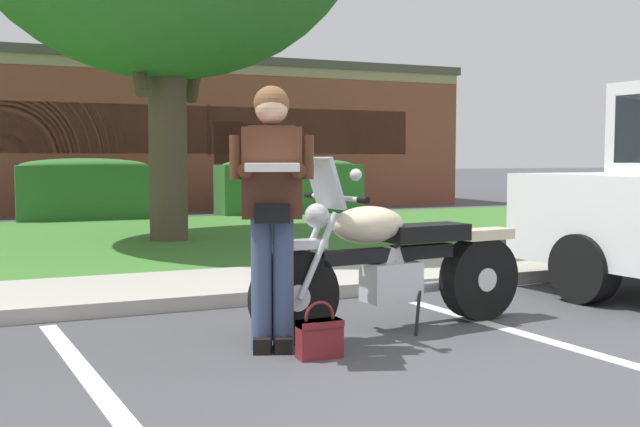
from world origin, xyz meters
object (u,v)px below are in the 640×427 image
Objects in this scene: hedge_center_left at (85,188)px; hedge_center_right at (290,185)px; handbag at (320,335)px; brick_building at (40,137)px; rider_person at (272,195)px; motorcycle at (402,263)px.

hedge_center_left is 4.26m from hedge_center_right.
handbag is 0.02× the size of brick_building.
hedge_center_left and hedge_center_right have the same top height.
handbag is 11.61m from hedge_center_right.
brick_building reaches higher than rider_person.
brick_building reaches higher than hedge_center_right.
motorcycle is 0.71× the size of hedge_center_right.
rider_person reaches higher than hedge_center_left.
hedge_center_right is at bearing 70.22° from handbag.
motorcycle reaches higher than hedge_center_right.
brick_building reaches higher than handbag.
hedge_center_left is at bearing -180.00° from hedge_center_right.
hedge_center_left is at bearing 96.51° from motorcycle.
rider_person is 11.41m from hedge_center_right.
rider_person is at bearing -111.26° from hedge_center_right.
motorcycle is 1.04m from handbag.
rider_person is 0.67× the size of hedge_center_left.
motorcycle is 1.32× the size of rider_person.
rider_person is 4.74× the size of handbag.
handbag is 17.44m from brick_building.
brick_building is (-0.52, 6.43, 1.17)m from hedge_center_left.
hedge_center_right is (4.14, 10.63, -0.36)m from rider_person.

